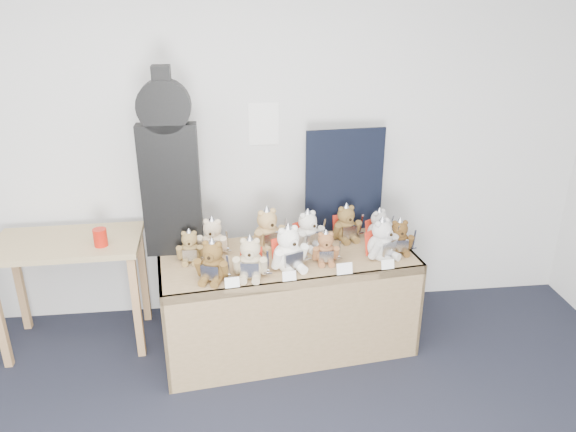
{
  "coord_description": "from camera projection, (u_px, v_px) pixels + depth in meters",
  "views": [
    {
      "loc": [
        0.33,
        -1.36,
        2.39
      ],
      "look_at": [
        0.7,
        1.83,
        1.02
      ],
      "focal_mm": 35.0,
      "sensor_mm": 36.0,
      "label": 1
    }
  ],
  "objects": [
    {
      "name": "entry_card_c",
      "position": [
        345.0,
        269.0,
        3.46
      ],
      "size": [
        0.1,
        0.03,
        0.07
      ],
      "primitive_type": "cube",
      "rotation": [
        -0.24,
        0.0,
        0.12
      ],
      "color": "white",
      "rests_on": "display_table"
    },
    {
      "name": "side_table",
      "position": [
        70.0,
        258.0,
        3.75
      ],
      "size": [
        0.96,
        0.55,
        0.79
      ],
      "rotation": [
        0.0,
        0.0,
        0.02
      ],
      "color": "tan",
      "rests_on": "floor"
    },
    {
      "name": "teddy_front_right",
      "position": [
        326.0,
        248.0,
        3.59
      ],
      "size": [
        0.19,
        0.16,
        0.24
      ],
      "rotation": [
        0.0,
        0.0,
        -0.07
      ],
      "color": "brown",
      "rests_on": "display_table"
    },
    {
      "name": "teddy_back_right",
      "position": [
        346.0,
        224.0,
        3.9
      ],
      "size": [
        0.24,
        0.21,
        0.28
      ],
      "rotation": [
        0.0,
        0.0,
        0.24
      ],
      "color": "brown",
      "rests_on": "display_table"
    },
    {
      "name": "navy_board",
      "position": [
        344.0,
        181.0,
        3.95
      ],
      "size": [
        0.56,
        0.06,
        0.75
      ],
      "primitive_type": "cube",
      "rotation": [
        0.0,
        0.0,
        0.07
      ],
      "color": "black",
      "rests_on": "display_table"
    },
    {
      "name": "teddy_back_far_left",
      "position": [
        190.0,
        247.0,
        3.6
      ],
      "size": [
        0.19,
        0.16,
        0.24
      ],
      "rotation": [
        0.0,
        0.0,
        -0.01
      ],
      "color": "olive",
      "rests_on": "display_table"
    },
    {
      "name": "teddy_back_left",
      "position": [
        213.0,
        238.0,
        3.69
      ],
      "size": [
        0.23,
        0.21,
        0.28
      ],
      "rotation": [
        0.0,
        0.0,
        -0.2
      ],
      "color": "beige",
      "rests_on": "display_table"
    },
    {
      "name": "entry_card_a",
      "position": [
        232.0,
        283.0,
        3.31
      ],
      "size": [
        0.09,
        0.03,
        0.06
      ],
      "primitive_type": "cube",
      "rotation": [
        -0.24,
        0.0,
        0.12
      ],
      "color": "white",
      "rests_on": "display_table"
    },
    {
      "name": "room_shell",
      "position": [
        264.0,
        124.0,
        3.92
      ],
      "size": [
        6.0,
        6.0,
        6.0
      ],
      "color": "silver",
      "rests_on": "floor"
    },
    {
      "name": "teddy_front_far_left",
      "position": [
        213.0,
        262.0,
        3.37
      ],
      "size": [
        0.24,
        0.22,
        0.29
      ],
      "rotation": [
        0.0,
        0.0,
        -0.31
      ],
      "color": "brown",
      "rests_on": "display_table"
    },
    {
      "name": "teddy_front_far_right",
      "position": [
        382.0,
        240.0,
        3.64
      ],
      "size": [
        0.25,
        0.25,
        0.31
      ],
      "rotation": [
        0.0,
        0.0,
        0.64
      ],
      "color": "silver",
      "rests_on": "display_table"
    },
    {
      "name": "guitar_case",
      "position": [
        169.0,
        167.0,
        3.52
      ],
      "size": [
        0.37,
        0.11,
        1.22
      ],
      "rotation": [
        0.0,
        0.0,
        -0.01
      ],
      "color": "black",
      "rests_on": "display_table"
    },
    {
      "name": "entry_card_b",
      "position": [
        289.0,
        276.0,
        3.38
      ],
      "size": [
        0.09,
        0.03,
        0.06
      ],
      "primitive_type": "cube",
      "rotation": [
        -0.24,
        0.0,
        0.12
      ],
      "color": "white",
      "rests_on": "display_table"
    },
    {
      "name": "red_cup",
      "position": [
        100.0,
        237.0,
        3.61
      ],
      "size": [
        0.09,
        0.09,
        0.12
      ],
      "primitive_type": "cylinder",
      "color": "red",
      "rests_on": "side_table"
    },
    {
      "name": "teddy_back_centre_right",
      "position": [
        308.0,
        231.0,
        3.78
      ],
      "size": [
        0.25,
        0.24,
        0.3
      ],
      "rotation": [
        0.0,
        0.0,
        0.52
      ],
      "color": "silver",
      "rests_on": "display_table"
    },
    {
      "name": "teddy_front_centre",
      "position": [
        289.0,
        250.0,
        3.5
      ],
      "size": [
        0.27,
        0.26,
        0.33
      ],
      "rotation": [
        0.0,
        0.0,
        0.39
      ],
      "color": "white",
      "rests_on": "display_table"
    },
    {
      "name": "display_table",
      "position": [
        290.0,
        280.0,
        3.71
      ],
      "size": [
        1.75,
        0.89,
        0.7
      ],
      "rotation": [
        0.0,
        0.0,
        0.12
      ],
      "color": "olive",
      "rests_on": "floor"
    },
    {
      "name": "teddy_front_end",
      "position": [
        399.0,
        238.0,
        3.72
      ],
      "size": [
        0.21,
        0.17,
        0.26
      ],
      "rotation": [
        0.0,
        0.0,
        -0.02
      ],
      "color": "brown",
      "rests_on": "display_table"
    },
    {
      "name": "teddy_front_left",
      "position": [
        250.0,
        259.0,
        3.4
      ],
      "size": [
        0.24,
        0.21,
        0.29
      ],
      "rotation": [
        0.0,
        0.0,
        -0.13
      ],
      "color": "#C2AF89",
      "rests_on": "display_table"
    },
    {
      "name": "teddy_back_end",
      "position": [
        379.0,
        227.0,
        3.87
      ],
      "size": [
        0.22,
        0.22,
        0.27
      ],
      "rotation": [
        0.0,
        0.0,
        0.64
      ],
      "color": "silver",
      "rests_on": "display_table"
    },
    {
      "name": "teddy_back_centre_left",
      "position": [
        268.0,
        230.0,
        3.77
      ],
      "size": [
        0.27,
        0.25,
        0.32
      ],
      "rotation": [
        0.0,
        0.0,
        0.38
      ],
      "color": "tan",
      "rests_on": "display_table"
    },
    {
      "name": "entry_card_d",
      "position": [
        388.0,
        264.0,
        3.52
      ],
      "size": [
        0.09,
        0.03,
        0.06
      ],
      "primitive_type": "cube",
      "rotation": [
        -0.24,
        0.0,
        0.12
      ],
      "color": "white",
      "rests_on": "display_table"
    }
  ]
}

